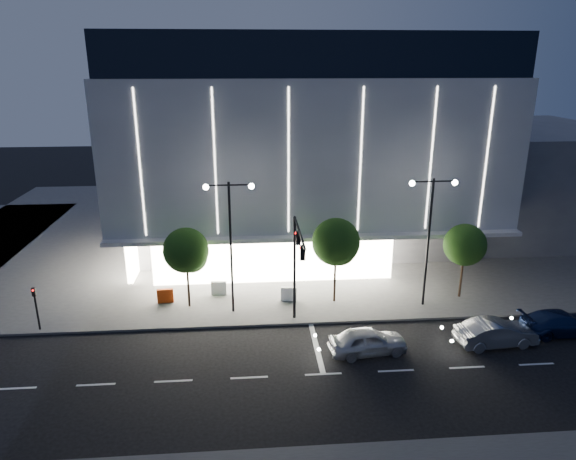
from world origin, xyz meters
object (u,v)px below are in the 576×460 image
(barrier_b, at_px, (219,288))
(street_lamp_east, at_px, (430,224))
(street_lamp_west, at_px, (230,229))
(barrier_a, at_px, (165,296))
(ped_signal_far, at_px, (36,304))
(tree_mid, at_px, (336,244))
(tree_left, at_px, (187,253))
(car_third, at_px, (561,323))
(barrier_d, at_px, (289,294))
(car_second, at_px, (496,333))
(car_lead, at_px, (368,341))
(tree_right, at_px, (465,247))
(traffic_mast, at_px, (297,256))

(barrier_b, bearing_deg, street_lamp_east, -7.78)
(street_lamp_west, relative_size, barrier_a, 8.18)
(ped_signal_far, height_order, tree_mid, tree_mid)
(street_lamp_east, height_order, tree_mid, street_lamp_east)
(barrier_a, bearing_deg, ped_signal_far, -161.18)
(ped_signal_far, xyz_separation_m, tree_left, (9.03, 2.52, 2.15))
(car_third, xyz_separation_m, barrier_b, (-21.32, 7.02, -0.08))
(tree_left, relative_size, barrier_d, 5.20)
(street_lamp_west, height_order, barrier_a, street_lamp_west)
(street_lamp_east, relative_size, car_second, 1.89)
(ped_signal_far, height_order, car_second, ped_signal_far)
(barrier_a, bearing_deg, car_second, -23.76)
(tree_mid, xyz_separation_m, barrier_d, (-3.19, 0.29, -3.68))
(car_lead, xyz_separation_m, barrier_b, (-8.92, 8.28, -0.12))
(tree_mid, xyz_separation_m, tree_right, (9.00, -0.00, -0.45))
(barrier_b, bearing_deg, ped_signal_far, -155.94)
(traffic_mast, xyz_separation_m, car_lead, (3.85, -2.93, -4.26))
(car_lead, bearing_deg, tree_left, 51.57)
(barrier_a, relative_size, barrier_d, 1.00)
(street_lamp_east, bearing_deg, car_third, -30.81)
(ped_signal_far, distance_m, barrier_a, 8.06)
(car_second, bearing_deg, tree_right, -8.95)
(tree_right, height_order, barrier_b, tree_right)
(traffic_mast, xyz_separation_m, tree_mid, (3.03, 3.68, -0.69))
(car_lead, xyz_separation_m, barrier_a, (-12.55, 7.27, -0.12))
(street_lamp_east, height_order, car_second, street_lamp_east)
(car_second, bearing_deg, tree_left, 65.96)
(ped_signal_far, bearing_deg, car_lead, -11.63)
(street_lamp_west, xyz_separation_m, tree_left, (-2.97, 1.02, -1.92))
(traffic_mast, distance_m, tree_right, 12.63)
(barrier_b, bearing_deg, barrier_d, -12.70)
(tree_right, bearing_deg, street_lamp_west, -176.36)
(car_second, xyz_separation_m, barrier_a, (-20.32, 6.99, -0.14))
(car_lead, distance_m, car_third, 12.47)
(tree_mid, relative_size, barrier_a, 5.59)
(barrier_d, bearing_deg, street_lamp_west, -154.24)
(street_lamp_east, height_order, barrier_b, street_lamp_east)
(ped_signal_far, xyz_separation_m, tree_right, (28.03, 2.52, 2.00))
(street_lamp_east, distance_m, car_lead, 9.20)
(street_lamp_west, distance_m, street_lamp_east, 13.00)
(street_lamp_west, relative_size, tree_right, 1.63)
(ped_signal_far, height_order, tree_right, tree_right)
(ped_signal_far, relative_size, tree_left, 0.52)
(barrier_d, bearing_deg, barrier_a, -175.60)
(tree_left, distance_m, tree_mid, 10.00)
(tree_left, relative_size, barrier_b, 5.20)
(traffic_mast, distance_m, car_second, 12.65)
(street_lamp_east, bearing_deg, ped_signal_far, -176.56)
(car_lead, bearing_deg, barrier_d, 23.16)
(street_lamp_west, relative_size, ped_signal_far, 3.00)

